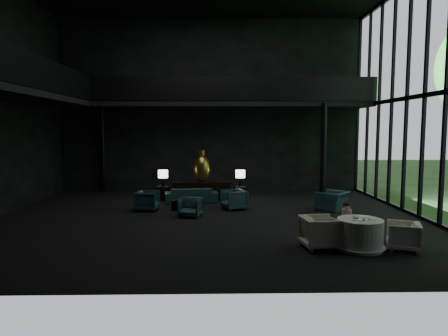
{
  "coord_description": "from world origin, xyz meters",
  "views": [
    {
      "loc": [
        0.22,
        -12.83,
        2.91
      ],
      "look_at": [
        0.51,
        0.5,
        1.62
      ],
      "focal_mm": 32.0,
      "sensor_mm": 36.0,
      "label": 1
    }
  ],
  "objects_px": {
    "side_table_right": "(240,193)",
    "dining_table": "(360,236)",
    "table_lamp_right": "(240,175)",
    "bronze_urn": "(202,168)",
    "side_table_left": "(163,193)",
    "dining_chair_west": "(320,229)",
    "window_armchair": "(333,198)",
    "dining_chair_east": "(404,235)",
    "lounge_armchair_east": "(234,198)",
    "coffee_table": "(186,204)",
    "lounge_armchair_west": "(147,200)",
    "lounge_armchair_south": "(190,207)",
    "child": "(347,213)",
    "console": "(202,191)",
    "sofa": "(191,192)",
    "table_lamp_left": "(163,175)",
    "dining_chair_north": "(343,229)"
  },
  "relations": [
    {
      "from": "side_table_right",
      "to": "dining_table",
      "type": "xyz_separation_m",
      "value": [
        2.46,
        -7.03,
        0.06
      ]
    },
    {
      "from": "table_lamp_right",
      "to": "side_table_right",
      "type": "bearing_deg",
      "value": -90.0
    },
    {
      "from": "bronze_urn",
      "to": "side_table_left",
      "type": "distance_m",
      "value": 1.9
    },
    {
      "from": "dining_table",
      "to": "dining_chair_west",
      "type": "relative_size",
      "value": 1.27
    },
    {
      "from": "side_table_left",
      "to": "window_armchair",
      "type": "distance_m",
      "value": 6.78
    },
    {
      "from": "dining_chair_east",
      "to": "lounge_armchair_east",
      "type": "bearing_deg",
      "value": -121.06
    },
    {
      "from": "coffee_table",
      "to": "bronze_urn",
      "type": "bearing_deg",
      "value": 76.46
    },
    {
      "from": "lounge_armchair_west",
      "to": "dining_chair_east",
      "type": "bearing_deg",
      "value": -119.35
    },
    {
      "from": "table_lamp_right",
      "to": "lounge_armchair_south",
      "type": "xyz_separation_m",
      "value": [
        -1.88,
        -3.45,
        -0.7
      ]
    },
    {
      "from": "dining_table",
      "to": "child",
      "type": "xyz_separation_m",
      "value": [
        -0.03,
        0.89,
        0.39
      ]
    },
    {
      "from": "table_lamp_right",
      "to": "lounge_armchair_south",
      "type": "height_order",
      "value": "table_lamp_right"
    },
    {
      "from": "bronze_urn",
      "to": "side_table_left",
      "type": "relative_size",
      "value": 2.3
    },
    {
      "from": "lounge_armchair_east",
      "to": "window_armchair",
      "type": "height_order",
      "value": "window_armchair"
    },
    {
      "from": "console",
      "to": "dining_chair_east",
      "type": "distance_m",
      "value": 8.67
    },
    {
      "from": "side_table_left",
      "to": "lounge_armchair_east",
      "type": "bearing_deg",
      "value": -36.11
    },
    {
      "from": "coffee_table",
      "to": "child",
      "type": "bearing_deg",
      "value": -42.27
    },
    {
      "from": "sofa",
      "to": "lounge_armchair_west",
      "type": "distance_m",
      "value": 2.17
    },
    {
      "from": "table_lamp_left",
      "to": "lounge_armchair_east",
      "type": "height_order",
      "value": "table_lamp_left"
    },
    {
      "from": "table_lamp_right",
      "to": "sofa",
      "type": "xyz_separation_m",
      "value": [
        -2.01,
        -0.81,
        -0.62
      ]
    },
    {
      "from": "coffee_table",
      "to": "dining_table",
      "type": "relative_size",
      "value": 0.65
    },
    {
      "from": "dining_chair_north",
      "to": "child",
      "type": "relative_size",
      "value": 1.13
    },
    {
      "from": "sofa",
      "to": "dining_chair_east",
      "type": "bearing_deg",
      "value": 123.77
    },
    {
      "from": "dining_chair_north",
      "to": "dining_chair_west",
      "type": "distance_m",
      "value": 1.06
    },
    {
      "from": "side_table_left",
      "to": "table_lamp_right",
      "type": "bearing_deg",
      "value": 3.21
    },
    {
      "from": "side_table_right",
      "to": "sofa",
      "type": "relative_size",
      "value": 0.26
    },
    {
      "from": "lounge_armchair_east",
      "to": "window_armchair",
      "type": "relative_size",
      "value": 0.78
    },
    {
      "from": "sofa",
      "to": "lounge_armchair_east",
      "type": "distance_m",
      "value": 2.17
    },
    {
      "from": "window_armchair",
      "to": "side_table_right",
      "type": "bearing_deg",
      "value": -84.7
    },
    {
      "from": "lounge_armchair_west",
      "to": "child",
      "type": "bearing_deg",
      "value": -118.02
    },
    {
      "from": "bronze_urn",
      "to": "sofa",
      "type": "bearing_deg",
      "value": -117.73
    },
    {
      "from": "table_lamp_right",
      "to": "lounge_armchair_west",
      "type": "height_order",
      "value": "table_lamp_right"
    },
    {
      "from": "sofa",
      "to": "side_table_left",
      "type": "bearing_deg",
      "value": -34.93
    },
    {
      "from": "lounge_armchair_east",
      "to": "dining_chair_east",
      "type": "relative_size",
      "value": 1.12
    },
    {
      "from": "console",
      "to": "window_armchair",
      "type": "xyz_separation_m",
      "value": [
        4.77,
        -2.26,
        0.08
      ]
    },
    {
      "from": "side_table_right",
      "to": "table_lamp_right",
      "type": "distance_m",
      "value": 0.77
    },
    {
      "from": "dining_table",
      "to": "child",
      "type": "relative_size",
      "value": 2.24
    },
    {
      "from": "bronze_urn",
      "to": "side_table_right",
      "type": "distance_m",
      "value": 1.91
    },
    {
      "from": "table_lamp_right",
      "to": "dining_chair_north",
      "type": "height_order",
      "value": "table_lamp_right"
    },
    {
      "from": "table_lamp_left",
      "to": "lounge_armchair_south",
      "type": "bearing_deg",
      "value": -67.98
    },
    {
      "from": "side_table_right",
      "to": "dining_chair_north",
      "type": "distance_m",
      "value": 6.63
    },
    {
      "from": "bronze_urn",
      "to": "table_lamp_right",
      "type": "bearing_deg",
      "value": 1.39
    },
    {
      "from": "table_lamp_left",
      "to": "table_lamp_right",
      "type": "distance_m",
      "value": 3.21
    },
    {
      "from": "lounge_armchair_east",
      "to": "child",
      "type": "relative_size",
      "value": 1.48
    },
    {
      "from": "lounge_armchair_south",
      "to": "dining_chair_west",
      "type": "relative_size",
      "value": 0.67
    },
    {
      "from": "child",
      "to": "bronze_urn",
      "type": "bearing_deg",
      "value": -57.22
    },
    {
      "from": "dining_chair_east",
      "to": "child",
      "type": "bearing_deg",
      "value": -110.12
    },
    {
      "from": "dining_chair_east",
      "to": "dining_chair_west",
      "type": "height_order",
      "value": "dining_chair_west"
    },
    {
      "from": "table_lamp_left",
      "to": "dining_chair_east",
      "type": "bearing_deg",
      "value": -46.38
    },
    {
      "from": "side_table_right",
      "to": "dining_chair_west",
      "type": "distance_m",
      "value": 7.05
    },
    {
      "from": "lounge_armchair_west",
      "to": "child",
      "type": "xyz_separation_m",
      "value": [
        5.91,
        -3.89,
        0.33
      ]
    }
  ]
}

